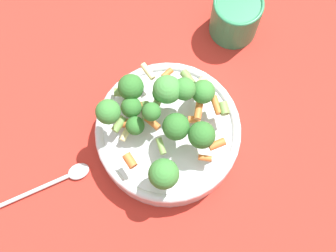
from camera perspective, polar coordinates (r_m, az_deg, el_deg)
name	(u,v)px	position (r m, az deg, el deg)	size (l,w,h in m)	color
ground_plane	(168,138)	(0.79, 0.00, -1.47)	(3.00, 3.00, 0.00)	#B72D23
bowl	(168,133)	(0.76, 0.00, -0.87)	(0.23, 0.23, 0.05)	silver
pasta_salad	(164,116)	(0.69, -0.53, 1.18)	(0.19, 0.18, 0.08)	#8CB766
cup	(236,16)	(0.84, 8.25, 13.16)	(0.09, 0.09, 0.09)	#2D7F51
spoon	(53,183)	(0.79, -13.86, -6.72)	(0.09, 0.19, 0.01)	silver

